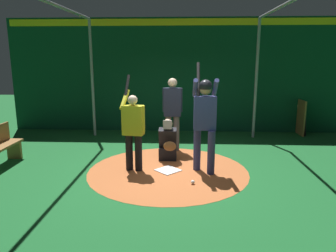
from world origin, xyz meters
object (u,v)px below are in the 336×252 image
catcher (168,144)px  baseball_0 (193,182)px  batter (205,116)px  bat_rack (300,118)px  visitor (133,128)px  home_plate (168,170)px  umpire (172,110)px

catcher → baseball_0: 1.57m
batter → baseball_0: size_ratio=29.80×
bat_rack → visitor: bearing=-52.6°
batter → catcher: bearing=-134.6°
home_plate → batter: (0.01, 0.73, 1.15)m
batter → umpire: 1.67m
batter → visitor: size_ratio=1.13×
visitor → bat_rack: bearing=136.7°
home_plate → umpire: size_ratio=0.23×
visitor → bat_rack: (-3.50, 4.58, -0.41)m
catcher → umpire: size_ratio=0.52×
baseball_0 → catcher: bearing=-159.6°
umpire → bat_rack: bearing=117.7°
bat_rack → baseball_0: bat_rack is taller
catcher → visitor: (0.73, -0.67, 0.53)m
umpire → visitor: bearing=-26.6°
home_plate → bat_rack: 5.25m
catcher → baseball_0: catcher is taller
bat_rack → baseball_0: size_ratio=14.20×
bat_rack → baseball_0: 5.42m
batter → umpire: batter is taller
home_plate → umpire: umpire is taller
home_plate → bat_rack: bearing=132.2°
baseball_0 → umpire: bearing=-168.1°
catcher → bat_rack: size_ratio=0.90×
bat_rack → batter: bearing=-41.7°
home_plate → visitor: (-0.02, -0.71, 0.89)m
visitor → baseball_0: bearing=68.8°
batter → bat_rack: size_ratio=2.10×
batter → umpire: (-1.51, -0.70, -0.13)m
home_plate → baseball_0: baseball_0 is taller
home_plate → catcher: 0.83m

